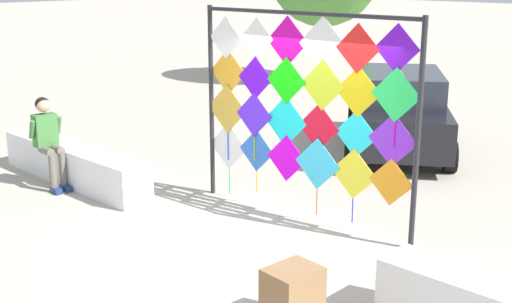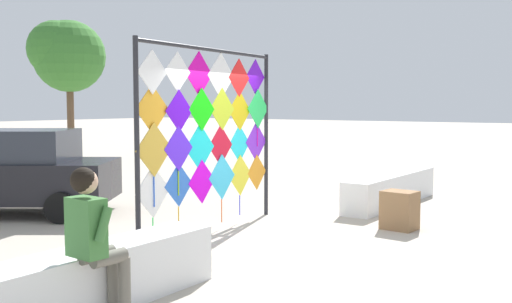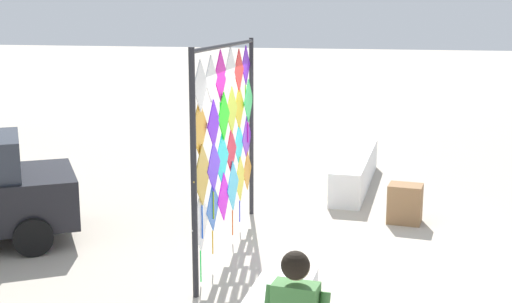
{
  "view_description": "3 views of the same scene",
  "coord_description": "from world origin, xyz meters",
  "px_view_note": "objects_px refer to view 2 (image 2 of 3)",
  "views": [
    {
      "loc": [
        5.5,
        -5.82,
        3.41
      ],
      "look_at": [
        -0.28,
        0.26,
        1.1
      ],
      "focal_mm": 47.0,
      "sensor_mm": 36.0,
      "label": 1
    },
    {
      "loc": [
        -7.33,
        -4.79,
        2.0
      ],
      "look_at": [
        -0.29,
        0.12,
        1.32
      ],
      "focal_mm": 41.67,
      "sensor_mm": 36.0,
      "label": 2
    },
    {
      "loc": [
        -8.76,
        -1.59,
        3.21
      ],
      "look_at": [
        0.33,
        0.78,
        1.31
      ],
      "focal_mm": 46.91,
      "sensor_mm": 36.0,
      "label": 3
    }
  ],
  "objects_px": {
    "kite_display_rack": "(211,125)",
    "tree_palm_like": "(65,54)",
    "seated_vendor": "(95,234)",
    "cardboard_box_large": "(400,210)",
    "parked_car": "(4,171)"
  },
  "relations": [
    {
      "from": "parked_car",
      "to": "tree_palm_like",
      "type": "distance_m",
      "value": 9.76
    },
    {
      "from": "cardboard_box_large",
      "to": "kite_display_rack",
      "type": "bearing_deg",
      "value": 128.3
    },
    {
      "from": "parked_car",
      "to": "seated_vendor",
      "type": "bearing_deg",
      "value": -115.46
    },
    {
      "from": "cardboard_box_large",
      "to": "tree_palm_like",
      "type": "xyz_separation_m",
      "value": [
        3.66,
        13.09,
        3.37
      ]
    },
    {
      "from": "kite_display_rack",
      "to": "tree_palm_like",
      "type": "height_order",
      "value": "tree_palm_like"
    },
    {
      "from": "cardboard_box_large",
      "to": "tree_palm_like",
      "type": "relative_size",
      "value": 0.13
    },
    {
      "from": "seated_vendor",
      "to": "cardboard_box_large",
      "type": "xyz_separation_m",
      "value": [
        5.6,
        -0.63,
        -0.55
      ]
    },
    {
      "from": "seated_vendor",
      "to": "cardboard_box_large",
      "type": "bearing_deg",
      "value": -6.37
    },
    {
      "from": "seated_vendor",
      "to": "parked_car",
      "type": "xyz_separation_m",
      "value": [
        2.76,
        5.79,
        -0.07
      ]
    },
    {
      "from": "kite_display_rack",
      "to": "tree_palm_like",
      "type": "relative_size",
      "value": 0.72
    },
    {
      "from": "cardboard_box_large",
      "to": "tree_palm_like",
      "type": "distance_m",
      "value": 14.0
    },
    {
      "from": "seated_vendor",
      "to": "parked_car",
      "type": "bearing_deg",
      "value": 64.54
    },
    {
      "from": "seated_vendor",
      "to": "tree_palm_like",
      "type": "height_order",
      "value": "tree_palm_like"
    },
    {
      "from": "kite_display_rack",
      "to": "cardboard_box_large",
      "type": "xyz_separation_m",
      "value": [
        1.86,
        -2.36,
        -1.37
      ]
    },
    {
      "from": "seated_vendor",
      "to": "parked_car",
      "type": "relative_size",
      "value": 0.34
    }
  ]
}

